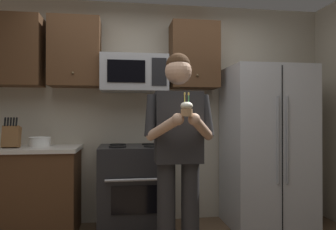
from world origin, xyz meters
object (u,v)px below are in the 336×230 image
object	(u,v)px
refrigerator	(267,146)
bowl_large_white	(40,141)
oven_range	(134,188)
person	(179,146)
cupcake	(187,109)
knife_block	(11,136)
microwave	(134,74)

from	to	relation	value
refrigerator	bowl_large_white	xyz separation A→B (m)	(-2.50, 0.10, 0.07)
oven_range	bowl_large_white	size ratio (longest dim) A/B	4.19
refrigerator	person	xyz separation A→B (m)	(-1.18, -0.88, 0.10)
bowl_large_white	oven_range	bearing A→B (deg)	-3.59
person	cupcake	distance (m)	0.44
knife_block	cupcake	size ratio (longest dim) A/B	1.84
microwave	refrigerator	size ratio (longest dim) A/B	0.41
person	refrigerator	bearing A→B (deg)	36.83
knife_block	cupcake	distance (m)	2.01
cupcake	oven_range	bearing A→B (deg)	104.39
oven_range	knife_block	world-z (taller)	knife_block
bowl_large_white	refrigerator	bearing A→B (deg)	-2.33
person	oven_range	bearing A→B (deg)	109.20
refrigerator	bowl_large_white	world-z (taller)	refrigerator
refrigerator	cupcake	world-z (taller)	refrigerator
refrigerator	cupcake	bearing A→B (deg)	-134.21
oven_range	person	distance (m)	1.11
oven_range	person	xyz separation A→B (m)	(0.32, -0.92, 0.53)
refrigerator	knife_block	bearing A→B (deg)	179.80
oven_range	microwave	bearing A→B (deg)	89.98
microwave	knife_block	xyz separation A→B (m)	(-1.25, -0.15, -0.68)
bowl_large_white	cupcake	size ratio (longest dim) A/B	1.28
microwave	person	bearing A→B (deg)	-72.87
oven_range	bowl_large_white	bearing A→B (deg)	176.41
oven_range	cupcake	world-z (taller)	cupcake
knife_block	bowl_large_white	bearing A→B (deg)	19.77
person	microwave	bearing A→B (deg)	107.13
knife_block	cupcake	bearing A→B (deg)	-37.80
knife_block	person	distance (m)	1.81
microwave	knife_block	bearing A→B (deg)	-173.23
refrigerator	knife_block	size ratio (longest dim) A/B	5.63
oven_range	person	bearing A→B (deg)	-70.80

